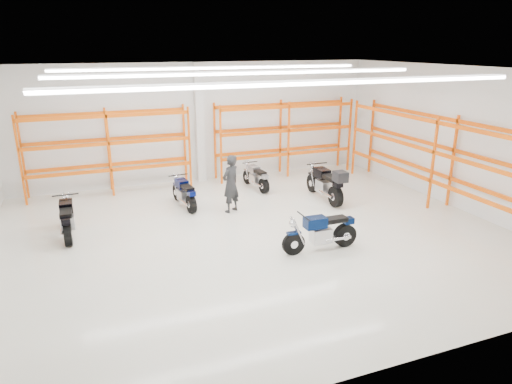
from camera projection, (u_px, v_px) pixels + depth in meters
name	position (u px, v px, depth m)	size (l,w,h in m)	color
ground	(254.00, 235.00, 12.85)	(14.00, 14.00, 0.00)	beige
room_shell	(254.00, 118.00, 11.86)	(14.02, 12.02, 4.51)	white
motorcycle_main	(323.00, 232.00, 11.76)	(2.10, 0.70, 1.03)	black
motorcycle_back_a	(67.00, 220.00, 12.59)	(0.71, 2.13, 1.05)	black
motorcycle_back_b	(184.00, 194.00, 14.89)	(0.66, 1.99, 0.98)	black
motorcycle_back_c	(256.00, 178.00, 16.79)	(0.62, 1.87, 0.92)	black
motorcycle_back_d	(327.00, 184.00, 15.44)	(0.78, 2.44, 1.26)	black
standing_man	(231.00, 184.00, 14.36)	(0.68, 0.44, 1.86)	black
structural_column	(200.00, 123.00, 17.32)	(0.32, 0.32, 4.50)	white
pallet_racking_back_left	(108.00, 144.00, 16.00)	(5.67, 0.87, 3.00)	orange
pallet_racking_back_right	(284.00, 131.00, 18.33)	(5.67, 0.87, 3.00)	orange
pallet_racking_side	(444.00, 153.00, 14.52)	(0.87, 9.07, 3.00)	orange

